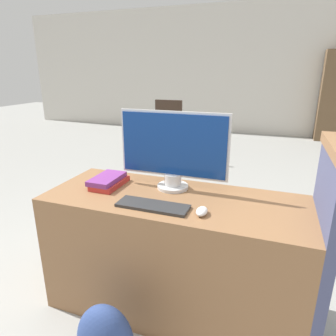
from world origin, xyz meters
name	(u,v)px	position (x,y,z in m)	size (l,w,h in m)	color
wall_back	(258,70)	(0.00, 6.02, 1.40)	(12.00, 0.06, 2.80)	beige
desk	(174,254)	(0.00, 0.29, 0.37)	(1.46, 0.58, 0.73)	#8C603D
carrel_divider	(319,251)	(0.76, 0.28, 0.56)	(0.07, 0.56, 1.11)	#474C70
monitor	(173,150)	(-0.05, 0.42, 0.97)	(0.65, 0.19, 0.46)	silver
keyboard	(153,206)	(-0.06, 0.13, 0.74)	(0.38, 0.13, 0.02)	#2D2D2D
mouse	(202,211)	(0.20, 0.14, 0.75)	(0.05, 0.09, 0.04)	white
book_stack	(108,181)	(-0.44, 0.32, 0.76)	(0.16, 0.26, 0.06)	#B72D28
far_chair	(166,130)	(-1.12, 3.21, 0.51)	(0.44, 0.44, 0.96)	#38281E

